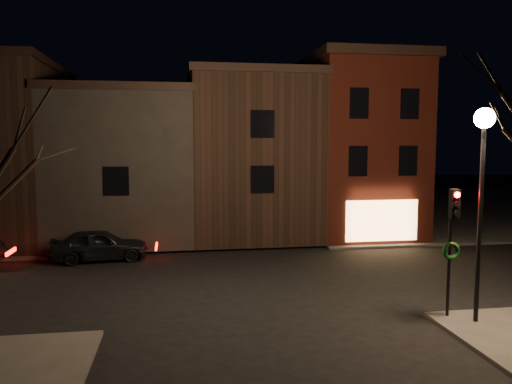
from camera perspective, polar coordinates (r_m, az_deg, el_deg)
The scene contains 8 objects.
ground at distance 20.58m, azimuth -0.86°, elevation -10.07°, with size 120.00×120.00×0.00m, color black.
sidewalk_far_right at distance 46.03m, azimuth 20.80°, elevation -1.60°, with size 30.00×30.00×0.12m, color #2D2B28.
corner_building at distance 31.03m, azimuth 11.43°, elevation 5.22°, with size 6.50×8.50×10.50m.
row_building_a at distance 30.43m, azimuth -0.86°, elevation 4.25°, with size 7.30×10.30×9.40m.
row_building_b at distance 30.29m, azimuth -14.59°, elevation 3.12°, with size 7.80×10.30×8.40m.
street_lamp_near at distance 16.32m, azimuth 24.50°, elevation 3.75°, with size 0.60×0.60×6.48m.
traffic_signal at distance 16.64m, azimuth 21.50°, elevation -4.32°, with size 0.58×0.38×4.05m.
parked_car_a at distance 24.87m, azimuth -17.46°, elevation -5.78°, with size 1.79×4.45×1.51m, color black.
Camera 1 is at (-2.78, -19.62, 5.58)m, focal length 35.00 mm.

